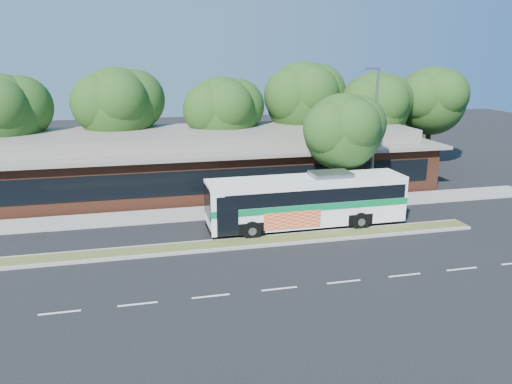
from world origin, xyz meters
TOP-DOWN VIEW (x-y plane):
  - ground at (0.00, 0.00)m, footprint 120.00×120.00m
  - median_strip at (0.00, 0.60)m, footprint 26.00×1.10m
  - sidewalk at (0.00, 6.40)m, footprint 44.00×2.60m
  - plaza_building at (0.00, 12.99)m, footprint 33.20×11.20m
  - lamp_post at (9.56, 6.00)m, footprint 0.93×0.18m
  - tree_bg_a at (-14.58, 15.14)m, footprint 6.47×5.80m
  - tree_bg_b at (-6.57, 16.14)m, footprint 6.69×6.00m
  - tree_bg_c at (1.40, 15.13)m, footprint 6.24×5.60m
  - tree_bg_d at (8.45, 16.15)m, footprint 6.91×6.20m
  - tree_bg_e at (14.42, 15.14)m, footprint 6.47×5.80m
  - tree_bg_f at (20.43, 16.14)m, footprint 6.69×6.00m
  - transit_bus at (3.79, 2.40)m, footprint 11.70×2.86m
  - sidewalk_tree at (7.40, 5.42)m, footprint 5.42×4.86m

SIDE VIEW (x-z plane):
  - ground at x=0.00m, z-range 0.00..0.00m
  - sidewalk at x=0.00m, z-range 0.00..0.12m
  - median_strip at x=0.00m, z-range 0.00..0.15m
  - transit_bus at x=3.79m, z-range 0.19..3.46m
  - plaza_building at x=0.00m, z-range -0.10..4.35m
  - lamp_post at x=9.56m, z-range 0.37..9.44m
  - sidewalk_tree at x=7.40m, z-range 1.46..9.02m
  - tree_bg_c at x=1.40m, z-range 1.46..9.72m
  - tree_bg_e at x=14.42m, z-range 1.49..10.00m
  - tree_bg_a at x=-14.58m, z-range 1.55..10.18m
  - tree_bg_f at x=20.43m, z-range 1.60..10.52m
  - tree_bg_b at x=-6.57m, z-range 1.64..10.64m
  - tree_bg_d at x=8.45m, z-range 1.73..11.10m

